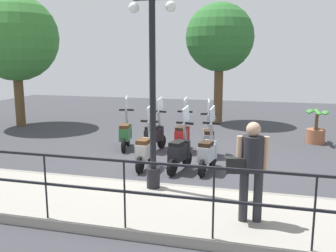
% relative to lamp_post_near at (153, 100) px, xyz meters
% --- Properties ---
extents(ground_plane, '(28.00, 28.00, 0.00)m').
position_rel_lamp_post_near_xyz_m(ground_plane, '(2.40, -0.11, -1.89)').
color(ground_plane, '#38383D').
extents(promenade_walkway, '(2.20, 20.00, 0.15)m').
position_rel_lamp_post_near_xyz_m(promenade_walkway, '(-0.75, -0.11, -1.81)').
color(promenade_walkway, gray).
rests_on(promenade_walkway, ground_plane).
extents(fence_railing, '(0.04, 16.03, 1.07)m').
position_rel_lamp_post_near_xyz_m(fence_railing, '(-1.80, -0.11, -0.99)').
color(fence_railing, black).
rests_on(fence_railing, promenade_walkway).
extents(lamp_post_near, '(0.26, 0.90, 3.95)m').
position_rel_lamp_post_near_xyz_m(lamp_post_near, '(0.00, 0.00, 0.00)').
color(lamp_post_near, black).
rests_on(lamp_post_near, promenade_walkway).
extents(pedestrian_with_bag, '(0.37, 0.64, 1.59)m').
position_rel_lamp_post_near_xyz_m(pedestrian_with_bag, '(-1.07, -1.90, -0.81)').
color(pedestrian_with_bag, '#28282D').
rests_on(pedestrian_with_bag, promenade_walkway).
extents(tree_large, '(3.27, 3.27, 5.03)m').
position_rel_lamp_post_near_xyz_m(tree_large, '(5.81, 7.26, 1.49)').
color(tree_large, brown).
rests_on(tree_large, ground_plane).
extents(tree_distant, '(2.72, 2.72, 4.81)m').
position_rel_lamp_post_near_xyz_m(tree_distant, '(8.51, -0.16, 1.53)').
color(tree_distant, brown).
rests_on(tree_distant, ground_plane).
extents(potted_palm, '(1.06, 0.66, 1.05)m').
position_rel_lamp_post_near_xyz_m(potted_palm, '(5.59, -3.63, -1.44)').
color(potted_palm, '#9E5B3D').
rests_on(potted_palm, ground_plane).
extents(scooter_near_0, '(1.23, 0.45, 1.54)m').
position_rel_lamp_post_near_xyz_m(scooter_near_0, '(1.77, -0.80, -1.40)').
color(scooter_near_0, black).
rests_on(scooter_near_0, ground_plane).
extents(scooter_near_1, '(1.22, 0.50, 1.54)m').
position_rel_lamp_post_near_xyz_m(scooter_near_1, '(1.62, -0.16, -1.40)').
color(scooter_near_1, black).
rests_on(scooter_near_1, ground_plane).
extents(scooter_near_2, '(1.23, 0.44, 1.54)m').
position_rel_lamp_post_near_xyz_m(scooter_near_2, '(1.64, 0.70, -1.40)').
color(scooter_near_2, black).
rests_on(scooter_near_2, ground_plane).
extents(scooter_far_0, '(1.22, 0.49, 1.54)m').
position_rel_lamp_post_near_xyz_m(scooter_far_0, '(3.18, -0.60, -1.40)').
color(scooter_far_0, black).
rests_on(scooter_far_0, ground_plane).
extents(scooter_far_1, '(1.23, 0.44, 1.54)m').
position_rel_lamp_post_near_xyz_m(scooter_far_1, '(3.45, 0.19, -1.40)').
color(scooter_far_1, black).
rests_on(scooter_far_1, ground_plane).
extents(scooter_far_2, '(1.22, 0.50, 1.54)m').
position_rel_lamp_post_near_xyz_m(scooter_far_2, '(3.30, 0.97, -1.40)').
color(scooter_far_2, black).
rests_on(scooter_far_2, ground_plane).
extents(scooter_far_3, '(1.22, 0.50, 1.54)m').
position_rel_lamp_post_near_xyz_m(scooter_far_3, '(3.34, 1.89, -1.40)').
color(scooter_far_3, black).
rests_on(scooter_far_3, ground_plane).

